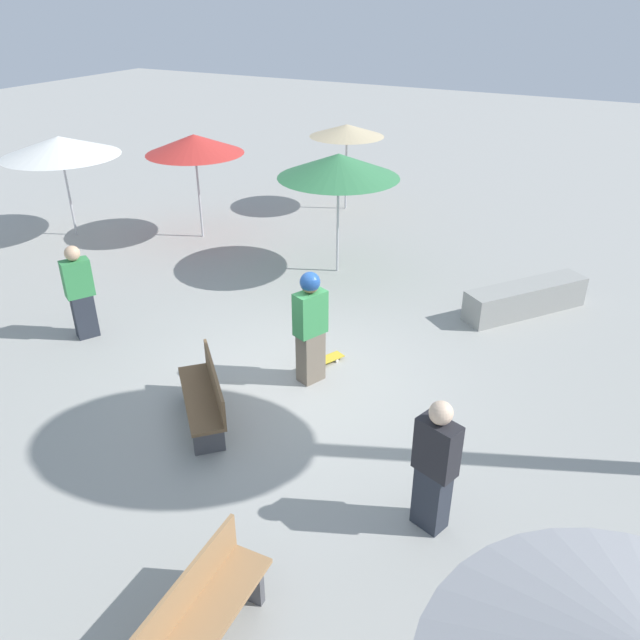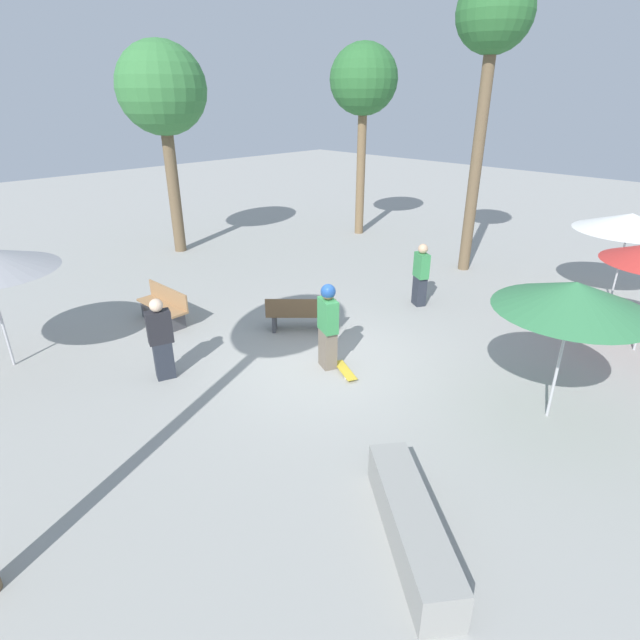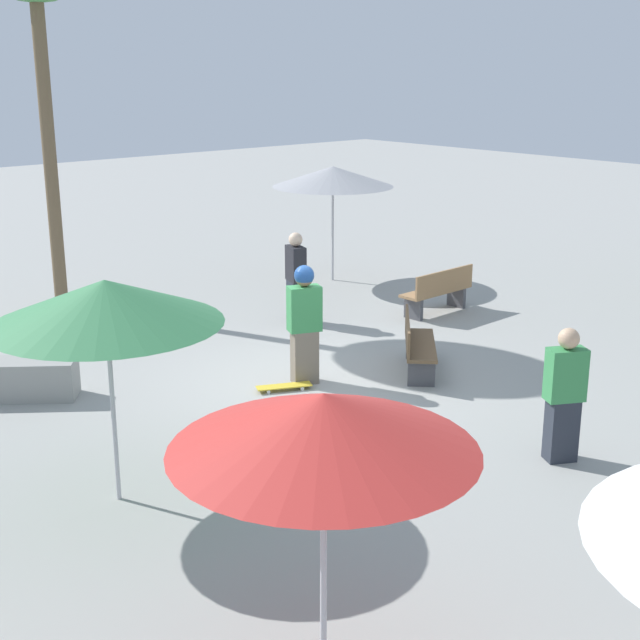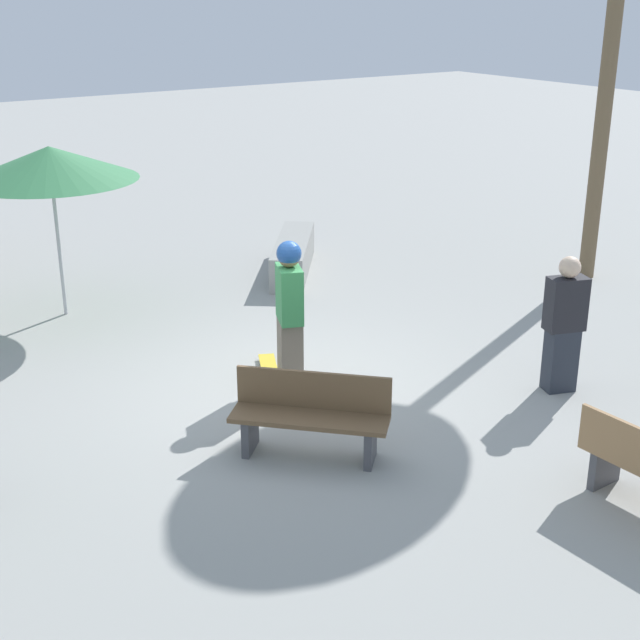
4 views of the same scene
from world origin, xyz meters
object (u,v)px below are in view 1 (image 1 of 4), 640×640
Objects in this scene: bystander_far at (80,292)px; bystander_watching at (435,467)px; shade_umbrella_green at (339,166)px; skateboard at (321,362)px; shade_umbrella_red at (194,144)px; concrete_ledge at (525,298)px; bench_near at (205,396)px; shade_umbrella_white at (60,146)px; bench_far at (200,617)px; shade_umbrella_tan at (347,130)px; skater_main at (310,324)px.

bystander_watching is at bearing -72.39° from bystander_far.
bystander_watching is at bearing 124.38° from shade_umbrella_green.
shade_umbrella_red is at bearing 79.44° from skateboard.
shade_umbrella_red is (7.60, -0.47, 1.90)m from concrete_ledge.
concrete_ledge is 7.76m from bystander_far.
bench_near is at bearing -173.55° from skateboard.
bystander_far is at bearing 138.51° from shade_umbrella_white.
shade_umbrella_green is (-6.50, -0.96, 0.11)m from shade_umbrella_white.
bench_far is at bearing -139.40° from skateboard.
concrete_ledge is 7.84m from shade_umbrella_red.
skateboard is 0.49× the size of bystander_watching.
shade_umbrella_red reaches higher than concrete_ledge.
bench_far is at bearing 79.73° from bystander_watching.
shade_umbrella_green is 7.17m from bystander_watching.
bench_far is (-1.25, 4.73, 0.37)m from skateboard.
shade_umbrella_tan is (4.27, -11.99, 1.62)m from bench_far.
shade_umbrella_white is at bearing 8.39° from shade_umbrella_green.
shade_umbrella_red is at bearing -7.16° from bench_near.
skater_main is 0.72× the size of shade_umbrella_green.
skater_main is 1.08× the size of bystander_far.
bench_near is at bearing 59.23° from concrete_ledge.
shade_umbrella_red is 1.46× the size of bystander_far.
concrete_ledge is 8.13m from bench_far.
shade_umbrella_tan is 4.07m from shade_umbrella_red.
bench_far is 0.61× the size of shade_umbrella_white.
shade_umbrella_green reaches higher than bench_far.
skater_main is 3.19m from bystander_watching.
shade_umbrella_tan reaches higher than bench_far.
bystander_far is (3.97, 1.00, 0.76)m from skateboard.
shade_umbrella_white is at bearing 13.49° from bench_near.
shade_umbrella_red reaches higher than bystander_watching.
bystander_far is at bearing 7.30° from bystander_watching.
bystander_far is (-3.93, 3.47, -1.29)m from shade_umbrella_white.
concrete_ledge is 10.55m from shade_umbrella_white.
shade_umbrella_white reaches higher than bystander_watching.
shade_umbrella_white is at bearing 98.41° from skateboard.
shade_umbrella_green is (3.86, -0.12, 1.93)m from concrete_ledge.
concrete_ledge is 6.98m from shade_umbrella_tan.
skateboard is (0.05, -0.43, -0.90)m from skater_main.
bystander_watching reaches higher than concrete_ledge.
concrete_ledge reaches higher than skateboard.
skater_main is 1.08× the size of bystander_watching.
bystander_far is (0.95, 8.26, -1.23)m from shade_umbrella_tan.
bench_far is 0.99× the size of bystander_far.
concrete_ledge is 0.91× the size of shade_umbrella_green.
shade_umbrella_white is 6.57m from shade_umbrella_green.
shade_umbrella_green reaches higher than concrete_ledge.
bystander_watching is at bearing -106.85° from skateboard.
shade_umbrella_tan is (5.48, -3.95, 1.77)m from concrete_ledge.
shade_umbrella_red is at bearing -145.06° from bench_far.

